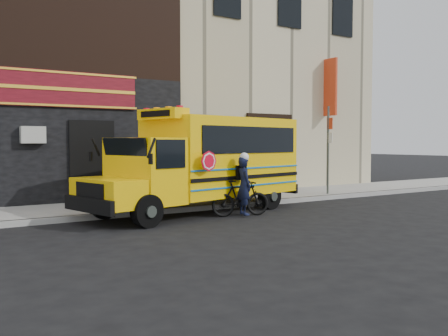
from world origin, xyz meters
The scene contains 8 objects.
ground centered at (0.00, 0.00, 0.00)m, with size 120.00×120.00×0.00m, color black.
curb centered at (0.00, 2.60, 0.07)m, with size 40.00×0.20×0.15m, color gray.
sidewalk centered at (0.00, 4.10, 0.07)m, with size 40.00×3.00×0.15m, color gray.
building centered at (-0.04, 10.45, 6.13)m, with size 20.00×10.70×12.00m.
school_bus centered at (-0.87, 2.25, 1.51)m, with size 7.20×3.59×2.92m.
sign_pole centered at (4.75, 2.97, 1.83)m, with size 0.07×0.29×3.33m.
bicycle centered at (-0.50, 1.00, 0.50)m, with size 0.47×1.66×1.00m, color black.
cyclist centered at (-0.45, 0.91, 0.80)m, with size 0.58×0.38×1.59m, color black.
Camera 1 is at (-8.29, -10.16, 2.04)m, focal length 40.00 mm.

